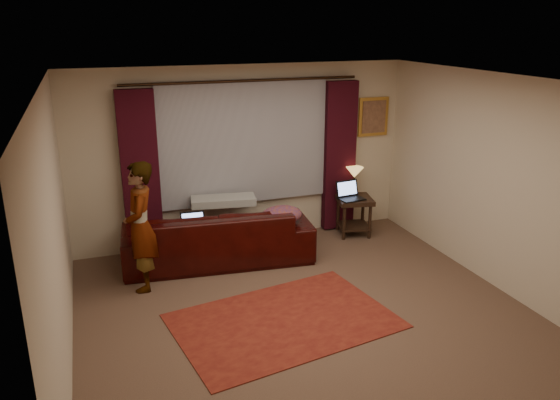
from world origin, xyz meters
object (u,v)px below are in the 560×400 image
at_px(person, 141,227).
at_px(tiffany_lamp, 354,181).
at_px(sofa, 217,225).
at_px(laptop_sofa, 194,223).
at_px(laptop_table, 352,191).
at_px(end_table, 354,216).

bearing_deg(person, tiffany_lamp, 113.00).
bearing_deg(person, sofa, 122.78).
distance_m(sofa, tiffany_lamp, 2.33).
xyz_separation_m(sofa, tiffany_lamp, (2.27, 0.40, 0.30)).
xyz_separation_m(laptop_sofa, tiffany_lamp, (2.62, 0.52, 0.19)).
height_order(tiffany_lamp, laptop_table, tiffany_lamp).
bearing_deg(end_table, laptop_table, -143.24).
height_order(sofa, person, person).
relative_size(laptop_sofa, laptop_table, 0.87).
relative_size(end_table, laptop_table, 1.49).
bearing_deg(laptop_table, end_table, 30.27).
bearing_deg(laptop_table, sofa, 178.13).
bearing_deg(laptop_sofa, person, -148.57).
xyz_separation_m(sofa, laptop_sofa, (-0.35, -0.12, 0.12)).
bearing_deg(laptop_sofa, tiffany_lamp, 15.48).
bearing_deg(sofa, person, 30.70).
bearing_deg(sofa, laptop_table, -169.27).
bearing_deg(laptop_sofa, end_table, 12.22).
bearing_deg(person, end_table, 110.60).
distance_m(laptop_sofa, laptop_table, 2.49).
relative_size(end_table, person, 0.37).
bearing_deg(sofa, end_table, -167.81).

